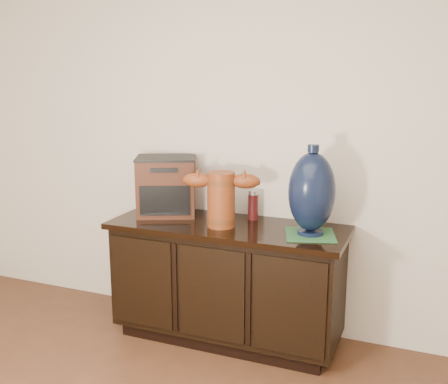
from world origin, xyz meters
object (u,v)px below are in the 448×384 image
at_px(terracotta_vessel, 221,196).
at_px(spray_can, 253,205).
at_px(tv_radio, 166,186).
at_px(lamp_base, 312,192).
at_px(sideboard, 227,281).

xyz_separation_m(terracotta_vessel, spray_can, (0.13, 0.22, -0.10)).
relative_size(terracotta_vessel, tv_radio, 1.00).
bearing_deg(lamp_base, tv_radio, 173.53).
bearing_deg(tv_radio, lamp_base, -30.73).
xyz_separation_m(terracotta_vessel, lamp_base, (0.54, 0.02, 0.06)).
xyz_separation_m(sideboard, terracotta_vessel, (-0.02, -0.05, 0.56)).
bearing_deg(tv_radio, terracotta_vessel, -41.19).
bearing_deg(spray_can, terracotta_vessel, -119.40).
distance_m(terracotta_vessel, lamp_base, 0.54).
bearing_deg(sideboard, spray_can, 58.56).
distance_m(terracotta_vessel, tv_radio, 0.46).
height_order(tv_radio, lamp_base, lamp_base).
bearing_deg(sideboard, terracotta_vessel, -111.99).
bearing_deg(sideboard, lamp_base, -3.16).
relative_size(sideboard, tv_radio, 3.11).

